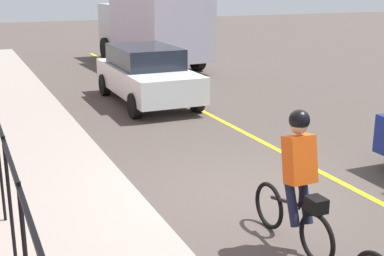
# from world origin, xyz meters

# --- Properties ---
(ground_plane) EXTENTS (80.00, 80.00, 0.00)m
(ground_plane) POSITION_xyz_m (0.00, 0.00, 0.00)
(ground_plane) COLOR #4C433D
(lane_line_centre) EXTENTS (36.00, 0.12, 0.01)m
(lane_line_centre) POSITION_xyz_m (0.00, -1.60, 0.00)
(lane_line_centre) COLOR yellow
(lane_line_centre) RESTS_ON ground
(sidewalk) EXTENTS (40.00, 3.20, 0.15)m
(sidewalk) POSITION_xyz_m (0.00, 3.40, 0.07)
(sidewalk) COLOR gray
(sidewalk) RESTS_ON ground
(cyclist_lead) EXTENTS (1.71, 0.36, 1.83)m
(cyclist_lead) POSITION_xyz_m (-1.73, 0.44, 0.91)
(cyclist_lead) COLOR black
(cyclist_lead) RESTS_ON ground
(parked_sedan_rear) EXTENTS (4.41, 1.95, 1.58)m
(parked_sedan_rear) POSITION_xyz_m (6.95, -0.59, 0.82)
(parked_sedan_rear) COLOR white
(parked_sedan_rear) RESTS_ON ground
(box_truck_background) EXTENTS (6.82, 2.81, 2.78)m
(box_truck_background) POSITION_xyz_m (13.20, -2.99, 1.55)
(box_truck_background) COLOR #B9B4C8
(box_truck_background) RESTS_ON ground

